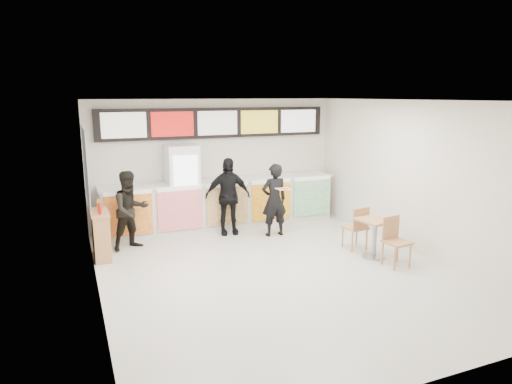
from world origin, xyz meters
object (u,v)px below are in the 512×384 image
customer_left (131,210)px  condiment_ledge (101,234)px  service_counter (222,204)px  customer_mid (228,196)px  drinks_fridge (183,189)px  customer_main (274,200)px  cafe_table (375,231)px

customer_left → condiment_ledge: customer_left is taller
service_counter → customer_mid: size_ratio=3.20×
service_counter → customer_mid: (-0.05, -0.54, 0.30)m
drinks_fridge → condiment_ledge: drinks_fridge is taller
customer_main → customer_mid: customer_mid is taller
customer_mid → condiment_ledge: customer_mid is taller
cafe_table → customer_mid: bearing=122.1°
customer_mid → cafe_table: 3.33m
customer_main → customer_left: customer_main is taller
customer_left → cafe_table: customer_left is taller
service_counter → condiment_ledge: bearing=-158.5°
service_counter → cafe_table: 3.71m
customer_main → cafe_table: 2.37m
drinks_fridge → condiment_ledge: (-1.89, -1.13, -0.53)m
customer_mid → customer_left: bearing=-166.6°
customer_main → customer_mid: (-0.91, 0.52, 0.06)m
condiment_ledge → drinks_fridge: bearing=30.9°
service_counter → cafe_table: size_ratio=3.50×
drinks_fridge → customer_left: size_ratio=1.24×
customer_main → condiment_ledge: size_ratio=1.48×
service_counter → cafe_table: bearing=-56.3°
cafe_table → customer_main: bearing=113.2°
drinks_fridge → customer_main: size_ratio=1.23×
condiment_ledge → service_counter: bearing=21.5°
condiment_ledge → customer_mid: bearing=11.7°
customer_main → customer_mid: bearing=-29.6°
drinks_fridge → customer_main: bearing=-31.1°
customer_mid → customer_main: bearing=-22.1°
customer_left → condiment_ledge: (-0.62, -0.36, -0.33)m
customer_mid → cafe_table: (2.11, -2.54, -0.34)m
customer_main → drinks_fridge: bearing=-30.8°
drinks_fridge → customer_mid: size_ratio=1.15×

